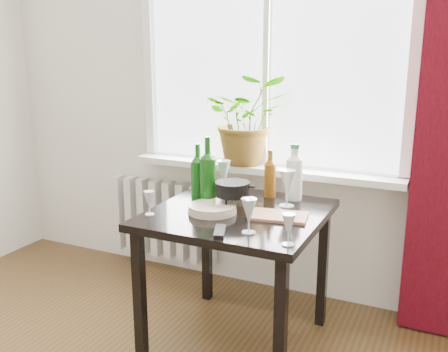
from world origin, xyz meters
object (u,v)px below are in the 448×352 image
at_px(plate_stack, 212,209).
at_px(tv_remote, 220,231).
at_px(wine_bottle_left, 198,172).
at_px(fondue_pot, 232,195).
at_px(bottle_amber, 270,173).
at_px(cleaning_bottle, 294,171).
at_px(wineglass_front_left, 149,203).
at_px(radiator, 163,219).
at_px(potted_plant, 247,120).
at_px(wineglass_far_right, 288,229).
at_px(table, 238,228).
at_px(wineglass_front_right, 249,216).
at_px(cutting_board, 279,216).
at_px(wineglass_back_left, 224,176).
at_px(wine_bottle_right, 208,170).
at_px(wineglass_back_center, 287,188).

height_order(plate_stack, tv_remote, plate_stack).
relative_size(wine_bottle_left, fondue_pot, 1.54).
distance_m(bottle_amber, cleaning_bottle, 0.14).
bearing_deg(cleaning_bottle, wineglass_front_left, -134.87).
xyz_separation_m(radiator, potted_plant, (0.64, -0.02, 0.74)).
bearing_deg(wine_bottle_left, fondue_pot, -11.37).
height_order(wine_bottle_left, tv_remote, wine_bottle_left).
xyz_separation_m(wineglass_far_right, fondue_pot, (-0.42, 0.37, -0.00)).
xyz_separation_m(table, plate_stack, (-0.11, -0.08, 0.11)).
bearing_deg(fondue_pot, table, -54.13).
relative_size(wineglass_front_right, cutting_board, 0.60).
xyz_separation_m(potted_plant, tv_remote, (0.26, -0.94, -0.37)).
bearing_deg(table, cleaning_bottle, 58.62).
bearing_deg(potted_plant, wineglass_back_left, -91.72).
height_order(wineglass_front_left, fondue_pot, fondue_pot).
bearing_deg(wine_bottle_right, wineglass_front_right, -40.75).
height_order(table, wineglass_far_right, wineglass_far_right).
relative_size(wineglass_back_center, wineglass_front_left, 1.63).
distance_m(cleaning_bottle, wineglass_front_right, 0.60).
bearing_deg(radiator, wine_bottle_left, -43.53).
bearing_deg(wine_bottle_left, cleaning_bottle, 27.60).
bearing_deg(tv_remote, cleaning_bottle, 56.54).
bearing_deg(wineglass_front_right, radiator, 138.58).
bearing_deg(cleaning_bottle, radiator, 163.38).
xyz_separation_m(wineglass_far_right, wineglass_back_left, (-0.59, 0.63, 0.02)).
bearing_deg(wineglass_back_center, bottle_amber, 137.25).
xyz_separation_m(bottle_amber, wineglass_front_right, (0.11, -0.58, -0.05)).
distance_m(wine_bottle_right, wineglass_front_left, 0.36).
bearing_deg(wineglass_back_left, wine_bottle_right, -83.83).
bearing_deg(potted_plant, cleaning_bottle, -36.44).
height_order(wineglass_back_center, cutting_board, wineglass_back_center).
xyz_separation_m(plate_stack, cutting_board, (0.33, 0.07, -0.01)).
xyz_separation_m(radiator, wineglass_front_left, (0.48, -0.88, 0.42)).
bearing_deg(wine_bottle_right, bottle_amber, 47.81).
bearing_deg(bottle_amber, wine_bottle_right, -132.19).
relative_size(radiator, wineglass_front_right, 4.88).
xyz_separation_m(wine_bottle_left, wine_bottle_right, (0.08, -0.04, 0.03)).
bearing_deg(bottle_amber, wineglass_back_center, -42.75).
height_order(potted_plant, wineglass_back_center, potted_plant).
bearing_deg(wineglass_back_center, table, -138.17).
bearing_deg(wineglass_far_right, tv_remote, 178.06).
distance_m(bottle_amber, wineglass_far_right, 0.72).
height_order(wineglass_front_left, cutting_board, wineglass_front_left).
bearing_deg(radiator, potted_plant, -1.43).
bearing_deg(plate_stack, bottle_amber, 67.00).
bearing_deg(wineglass_front_left, plate_stack, 32.93).
bearing_deg(bottle_amber, wineglass_back_left, -176.48).
distance_m(wineglass_back_left, plate_stack, 0.39).
relative_size(radiator, wineglass_back_center, 3.96).
bearing_deg(tv_remote, potted_plant, 84.29).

